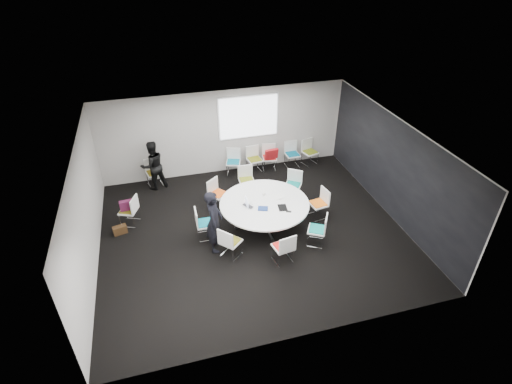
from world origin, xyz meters
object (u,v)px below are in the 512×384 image
object	(u,v)px
chair_ring_d	(218,199)
chair_ring_f	(231,247)
chair_ring_b	(293,190)
person_back	(153,165)
laptop	(249,205)
cup	(264,194)
maroon_bag	(127,205)
chair_back_a	(233,167)
chair_back_c	(269,162)
chair_ring_e	(205,229)
chair_back_b	(254,164)
chair_ring_a	(318,209)
brown_bag	(120,230)
chair_back_d	(292,159)
chair_person_back	(155,177)
chair_ring_h	(317,235)
chair_back_e	(309,156)
chair_spare_left	(130,215)
chair_ring_g	(283,252)
conference_table	(264,208)
chair_ring_c	(247,185)
person_main	(214,221)

from	to	relation	value
chair_ring_d	chair_ring_f	bearing A→B (deg)	47.99
chair_ring_b	chair_ring_d	xyz separation A→B (m)	(-2.27, 0.13, 0.00)
person_back	laptop	world-z (taller)	person_back
cup	maroon_bag	distance (m)	3.74
chair_back_a	chair_back_c	world-z (taller)	same
chair_ring_e	chair_back_b	xyz separation A→B (m)	(2.19, 3.03, 0.00)
chair_ring_a	chair_back_a	xyz separation A→B (m)	(-1.78, 3.00, 0.00)
laptop	brown_bag	world-z (taller)	laptop
chair_ring_d	chair_back_d	distance (m)	3.41
chair_ring_b	cup	xyz separation A→B (m)	(-1.12, -0.70, 0.50)
chair_ring_f	chair_person_back	bearing A→B (deg)	160.26
chair_back_d	person_back	bearing A→B (deg)	0.07
chair_ring_b	chair_ring_e	size ratio (longest dim) A/B	1.00
chair_ring_d	chair_ring_h	bearing A→B (deg)	93.60
chair_back_e	laptop	world-z (taller)	chair_back_e
chair_back_d	chair_ring_e	bearing A→B (deg)	38.63
cup	brown_bag	size ratio (longest dim) A/B	0.25
chair_ring_d	chair_ring_h	distance (m)	3.16
chair_spare_left	chair_back_c	bearing A→B (deg)	-44.51
chair_ring_h	person_back	size ratio (longest dim) A/B	0.55
chair_ring_a	chair_spare_left	world-z (taller)	same
chair_ring_d	chair_ring_g	bearing A→B (deg)	72.59
laptop	chair_ring_g	bearing A→B (deg)	163.52
chair_ring_e	chair_back_d	world-z (taller)	same
chair_back_b	brown_bag	xyz separation A→B (m)	(-4.38, -2.28, -0.16)
cup	chair_back_d	bearing A→B (deg)	55.42
person_back	laptop	xyz separation A→B (m)	(2.35, -2.79, -0.06)
maroon_bag	laptop	bearing A→B (deg)	-18.57
conference_table	chair_ring_f	bearing A→B (deg)	-139.63
chair_ring_e	laptop	size ratio (longest dim) A/B	2.87
laptop	chair_back_c	bearing A→B (deg)	-59.91
conference_table	chair_back_d	bearing A→B (deg)	57.56
chair_ring_b	chair_ring_f	distance (m)	3.15
chair_ring_d	chair_back_a	world-z (taller)	same
chair_spare_left	laptop	world-z (taller)	chair_spare_left
chair_ring_f	brown_bag	xyz separation A→B (m)	(-2.69, 1.65, -0.16)
chair_ring_b	chair_back_d	xyz separation A→B (m)	(0.66, 1.88, 0.00)
chair_ring_e	chair_ring_h	bearing A→B (deg)	70.37
chair_ring_c	chair_back_a	world-z (taller)	same
chair_back_b	chair_ring_a	bearing A→B (deg)	102.04
chair_ring_c	person_main	size ratio (longest dim) A/B	0.51
chair_ring_a	chair_back_b	distance (m)	3.17
chair_ring_g	chair_person_back	xyz separation A→B (m)	(-2.81, 4.48, 0.00)
chair_ring_h	chair_back_a	distance (m)	4.27
chair_back_d	person_main	size ratio (longest dim) A/B	0.51
chair_ring_f	chair_back_e	size ratio (longest dim) A/B	1.00
maroon_bag	chair_ring_g	bearing A→B (deg)	-35.55
chair_ring_g	person_main	xyz separation A→B (m)	(-1.51, 0.92, 0.58)
person_main	maroon_bag	world-z (taller)	person_main
chair_ring_a	person_main	distance (m)	3.16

